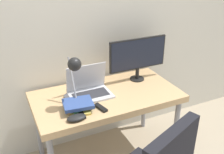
% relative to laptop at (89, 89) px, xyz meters
% --- Properties ---
extents(wall_back, '(8.00, 0.05, 2.60)m').
position_rel_laptop_xyz_m(wall_back, '(0.14, 0.35, 0.52)').
color(wall_back, beige).
rests_on(wall_back, ground_plane).
extents(desk, '(1.33, 0.70, 0.73)m').
position_rel_laptop_xyz_m(desk, '(0.14, -0.06, -0.12)').
color(desk, tan).
rests_on(desk, ground_plane).
extents(laptop, '(0.37, 0.26, 0.27)m').
position_rel_laptop_xyz_m(laptop, '(0.00, 0.00, 0.00)').
color(laptop, silver).
rests_on(laptop, desk).
extents(monitor, '(0.60, 0.14, 0.43)m').
position_rel_laptop_xyz_m(monitor, '(0.55, 0.09, 0.20)').
color(monitor, black).
rests_on(monitor, desk).
extents(desk_lamp, '(0.13, 0.29, 0.44)m').
position_rel_laptop_xyz_m(desk_lamp, '(-0.16, -0.11, 0.26)').
color(desk_lamp, '#4C4C51').
rests_on(desk_lamp, desk).
extents(book_stack, '(0.26, 0.23, 0.07)m').
position_rel_laptop_xyz_m(book_stack, '(-0.17, -0.20, -0.01)').
color(book_stack, gold).
rests_on(book_stack, desk).
extents(tv_remote, '(0.04, 0.16, 0.02)m').
position_rel_laptop_xyz_m(tv_remote, '(-0.18, -0.27, -0.04)').
color(tv_remote, black).
rests_on(tv_remote, desk).
extents(media_remote, '(0.07, 0.15, 0.02)m').
position_rel_laptop_xyz_m(media_remote, '(-0.00, -0.27, -0.04)').
color(media_remote, black).
rests_on(media_remote, desk).
extents(game_controller, '(0.15, 0.09, 0.04)m').
position_rel_laptop_xyz_m(game_controller, '(-0.23, -0.33, -0.03)').
color(game_controller, black).
rests_on(game_controller, desk).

